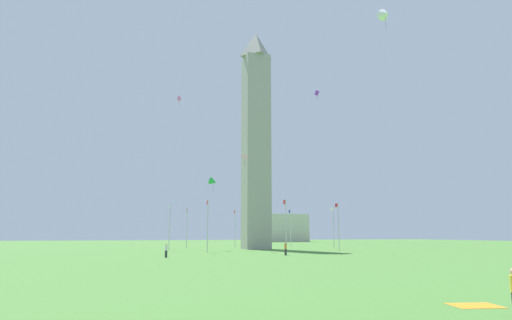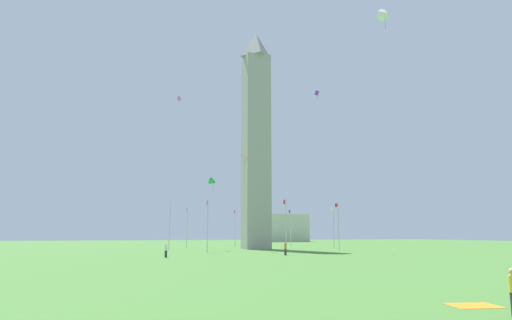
% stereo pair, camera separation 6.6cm
% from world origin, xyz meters
% --- Properties ---
extents(ground_plane, '(260.00, 260.00, 0.00)m').
position_xyz_m(ground_plane, '(0.00, 0.00, 0.00)').
color(ground_plane, '#477A33').
extents(obelisk_monument, '(4.63, 4.63, 42.13)m').
position_xyz_m(obelisk_monument, '(0.00, 0.00, 21.07)').
color(obelisk_monument, '#A8A399').
rests_on(obelisk_monument, ground).
extents(flagpole_n, '(1.12, 0.14, 8.06)m').
position_xyz_m(flagpole_n, '(15.88, 0.00, 4.42)').
color(flagpole_n, silver).
rests_on(flagpole_n, ground).
extents(flagpole_ne, '(1.12, 0.14, 8.06)m').
position_xyz_m(flagpole_ne, '(11.25, 11.19, 4.42)').
color(flagpole_ne, silver).
rests_on(flagpole_ne, ground).
extents(flagpole_e, '(1.12, 0.14, 8.06)m').
position_xyz_m(flagpole_e, '(0.06, 15.82, 4.42)').
color(flagpole_e, silver).
rests_on(flagpole_e, ground).
extents(flagpole_se, '(1.12, 0.14, 8.06)m').
position_xyz_m(flagpole_se, '(-11.13, 11.19, 4.42)').
color(flagpole_se, silver).
rests_on(flagpole_se, ground).
extents(flagpole_s, '(1.12, 0.14, 8.06)m').
position_xyz_m(flagpole_s, '(-15.76, 0.00, 4.42)').
color(flagpole_s, silver).
rests_on(flagpole_s, ground).
extents(flagpole_sw, '(1.12, 0.14, 8.06)m').
position_xyz_m(flagpole_sw, '(-11.13, -11.19, 4.42)').
color(flagpole_sw, silver).
rests_on(flagpole_sw, ground).
extents(flagpole_w, '(1.12, 0.14, 8.06)m').
position_xyz_m(flagpole_w, '(0.06, -15.82, 4.42)').
color(flagpole_w, silver).
rests_on(flagpole_w, ground).
extents(flagpole_nw, '(1.12, 0.14, 8.06)m').
position_xyz_m(flagpole_nw, '(11.25, -11.19, 4.42)').
color(flagpole_nw, silver).
rests_on(flagpole_nw, ground).
extents(person_white_shirt, '(0.32, 0.32, 1.60)m').
position_xyz_m(person_white_shirt, '(-25.49, 18.79, 0.79)').
color(person_white_shirt, '#2D2D38').
rests_on(person_white_shirt, ground).
extents(person_orange_shirt, '(0.32, 0.32, 1.64)m').
position_xyz_m(person_orange_shirt, '(-24.44, 3.34, 0.81)').
color(person_orange_shirt, '#2D2D38').
rests_on(person_orange_shirt, ground).
extents(kite_purple_box, '(0.93, 0.71, 1.69)m').
position_xyz_m(kite_purple_box, '(-12.58, -7.12, 26.63)').
color(kite_purple_box, purple).
extents(kite_red_diamond, '(1.51, 1.50, 1.88)m').
position_xyz_m(kite_red_diamond, '(-8.16, 4.44, 15.59)').
color(kite_red_diamond, red).
extents(kite_green_delta, '(2.04, 2.11, 2.75)m').
position_xyz_m(kite_green_delta, '(-2.15, 8.59, 11.94)').
color(kite_green_delta, green).
extents(kite_white_delta, '(1.21, 1.07, 2.02)m').
position_xyz_m(kite_white_delta, '(-49.06, 3.19, 21.40)').
color(kite_white_delta, white).
extents(kite_pink_box, '(0.86, 0.61, 1.64)m').
position_xyz_m(kite_pink_box, '(-3.01, 15.16, 26.48)').
color(kite_pink_box, pink).
extents(distant_building, '(18.61, 17.95, 9.87)m').
position_xyz_m(distant_building, '(80.28, -32.65, 4.93)').
color(distant_building, beige).
rests_on(distant_building, ground).
extents(picnic_blanket_near_first_person, '(1.74, 2.05, 0.01)m').
position_xyz_m(picnic_blanket_near_first_person, '(-65.50, 10.94, 0.01)').
color(picnic_blanket_near_first_person, orange).
rests_on(picnic_blanket_near_first_person, ground).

